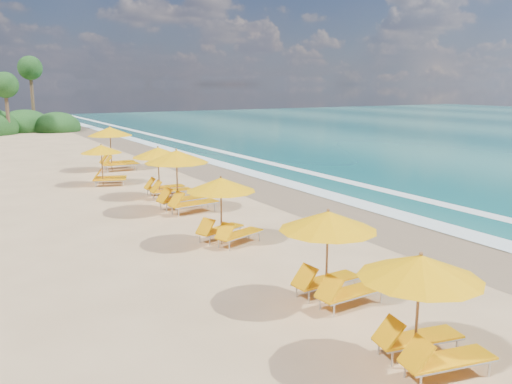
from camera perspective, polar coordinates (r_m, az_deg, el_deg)
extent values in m
plane|color=tan|center=(19.61, 0.00, -3.44)|extent=(160.00, 160.00, 0.00)
cube|color=#7F684C|center=(21.84, 9.12, -2.03)|extent=(4.00, 160.00, 0.01)
cube|color=white|center=(22.79, 12.04, -1.50)|extent=(1.20, 160.00, 0.01)
cube|color=white|center=(24.87, 17.18, -0.70)|extent=(0.80, 160.00, 0.01)
cylinder|color=olive|center=(10.05, 16.90, -12.41)|extent=(0.05, 0.05, 2.12)
cone|color=#FFAD05|center=(9.73, 17.20, -7.66)|extent=(2.56, 2.56, 0.43)
sphere|color=olive|center=(9.66, 17.28, -6.33)|extent=(0.08, 0.08, 0.08)
cylinder|color=olive|center=(12.45, 7.60, -7.12)|extent=(0.05, 0.05, 2.19)
cone|color=#FFAD05|center=(12.19, 7.72, -3.06)|extent=(2.37, 2.37, 0.44)
sphere|color=olive|center=(12.13, 7.75, -1.94)|extent=(0.08, 0.08, 0.08)
cylinder|color=olive|center=(16.91, -3.75, -2.14)|extent=(0.05, 0.05, 2.14)
cone|color=#FFAD05|center=(16.72, -3.79, 0.82)|extent=(2.80, 2.80, 0.43)
sphere|color=olive|center=(16.68, -3.80, 1.63)|extent=(0.08, 0.08, 0.08)
cylinder|color=olive|center=(21.36, -8.45, 1.07)|extent=(0.06, 0.06, 2.47)
cone|color=#FFAD05|center=(21.20, -8.53, 3.80)|extent=(2.82, 2.82, 0.50)
sphere|color=olive|center=(21.16, -8.55, 4.54)|extent=(0.09, 0.09, 0.09)
cylinder|color=olive|center=(24.41, -10.38, 2.04)|extent=(0.06, 0.06, 2.25)
cone|color=#FFAD05|center=(24.27, -10.46, 4.21)|extent=(2.40, 2.40, 0.45)
sphere|color=olive|center=(24.24, -10.48, 4.80)|extent=(0.08, 0.08, 0.08)
cylinder|color=olive|center=(28.14, -16.17, 2.76)|extent=(0.05, 0.05, 2.02)
cone|color=#FFAD05|center=(28.03, -16.27, 4.45)|extent=(2.63, 2.63, 0.40)
sphere|color=olive|center=(28.00, -16.30, 4.91)|extent=(0.07, 0.07, 0.07)
cylinder|color=olive|center=(32.83, -15.30, 4.45)|extent=(0.06, 0.06, 2.54)
cone|color=#FFAD05|center=(32.72, -15.40, 6.28)|extent=(2.77, 2.77, 0.51)
sphere|color=olive|center=(32.70, -15.42, 6.78)|extent=(0.09, 0.09, 0.09)
ellipsoid|color=#163D14|center=(63.98, -23.52, 6.49)|extent=(5.60, 5.60, 3.64)
ellipsoid|color=#163D14|center=(62.44, -20.54, 6.55)|extent=(5.00, 5.00, 3.25)
cylinder|color=brown|center=(59.69, -25.11, 7.95)|extent=(0.36, 0.36, 5.00)
sphere|color=#163D14|center=(59.64, -25.31, 10.34)|extent=(2.60, 2.60, 2.60)
cylinder|color=brown|center=(63.97, -22.82, 9.11)|extent=(0.36, 0.36, 6.80)
sphere|color=#163D14|center=(63.98, -23.06, 12.14)|extent=(2.60, 2.60, 2.60)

